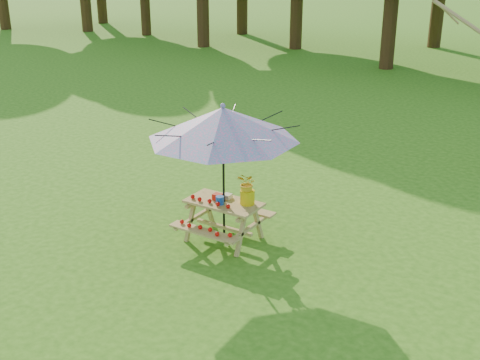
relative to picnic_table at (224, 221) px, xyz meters
The scene contains 5 objects.
picnic_table is the anchor object (origin of this frame).
patio_umbrella 1.62m from the picnic_table, 84.81° to the left, with size 3.09×3.09×2.27m.
produce_bins 0.40m from the picnic_table, behind, with size 0.27×0.39×0.13m.
tomatoes_row 0.44m from the picnic_table, 130.28° to the right, with size 0.77×0.13×0.07m, color red, non-canonical shape.
flower_bucket 0.73m from the picnic_table, 19.04° to the left, with size 0.37×0.33×0.52m.
Camera 1 is at (7.82, -2.62, 4.40)m, focal length 45.00 mm.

